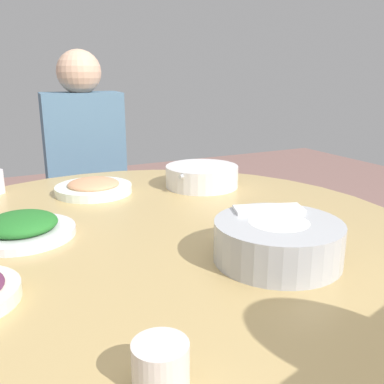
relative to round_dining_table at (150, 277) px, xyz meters
name	(u,v)px	position (x,y,z in m)	size (l,w,h in m)	color
round_dining_table	(150,277)	(0.00, 0.00, 0.00)	(1.38, 1.38, 0.73)	#99999E
rice_bowl	(278,240)	(-0.18, 0.27, 0.17)	(0.26, 0.26, 0.09)	#B2B5BA
soup_bowl	(202,177)	(-0.32, -0.32, 0.16)	(0.24, 0.24, 0.07)	silver
dish_greens	(22,228)	(0.28, -0.11, 0.14)	(0.25, 0.25, 0.06)	silver
dish_shrimp	(94,187)	(0.03, -0.41, 0.14)	(0.24, 0.24, 0.05)	white
tea_cup_far	(161,365)	(0.18, 0.51, 0.15)	(0.07, 0.07, 0.06)	silver
stool_for_diner_left	(92,261)	(-0.08, -1.00, -0.39)	(0.37, 0.37, 0.44)	brown
diner_left	(84,152)	(-0.08, -1.00, 0.15)	(0.35, 0.36, 0.76)	#2D333D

